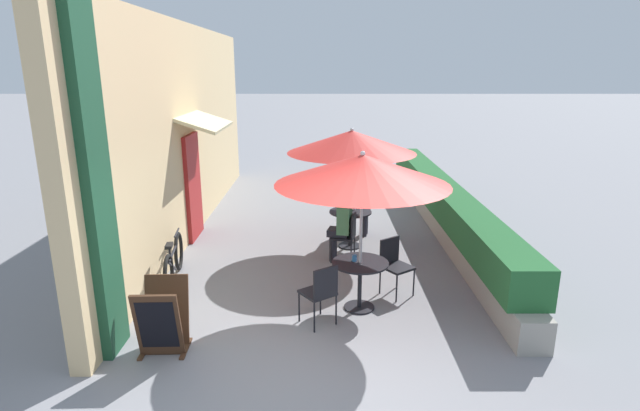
# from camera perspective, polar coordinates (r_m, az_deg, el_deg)

# --- Properties ---
(ground_plane) EXTENTS (120.00, 120.00, 0.00)m
(ground_plane) POSITION_cam_1_polar(r_m,az_deg,el_deg) (5.95, -1.55, -18.99)
(ground_plane) COLOR gray
(cafe_facade_wall) EXTENTS (0.98, 10.74, 4.20)m
(cafe_facade_wall) POSITION_cam_1_polar(r_m,az_deg,el_deg) (10.56, -14.90, 8.08)
(cafe_facade_wall) COLOR #D6B784
(cafe_facade_wall) RESTS_ON ground_plane
(planter_hedge) EXTENTS (0.60, 9.74, 1.01)m
(planter_hedge) POSITION_cam_1_polar(r_m,az_deg,el_deg) (10.87, 13.85, -0.00)
(planter_hedge) COLOR gray
(planter_hedge) RESTS_ON ground_plane
(patio_table_near) EXTENTS (0.81, 0.81, 0.71)m
(patio_table_near) POSITION_cam_1_polar(r_m,az_deg,el_deg) (7.18, 4.62, -7.84)
(patio_table_near) COLOR black
(patio_table_near) RESTS_ON ground_plane
(patio_umbrella_near) EXTENTS (2.39, 2.39, 2.30)m
(patio_umbrella_near) POSITION_cam_1_polar(r_m,az_deg,el_deg) (6.72, 4.90, 4.10)
(patio_umbrella_near) COLOR #B7B7BC
(patio_umbrella_near) RESTS_ON ground_plane
(cafe_chair_near_left) EXTENTS (0.56, 0.56, 0.87)m
(cafe_chair_near_left) POSITION_cam_1_polar(r_m,az_deg,el_deg) (6.71, 0.12, -9.64)
(cafe_chair_near_left) COLOR black
(cafe_chair_near_left) RESTS_ON ground_plane
(cafe_chair_near_right) EXTENTS (0.56, 0.56, 0.87)m
(cafe_chair_near_right) POSITION_cam_1_polar(r_m,az_deg,el_deg) (7.70, 8.49, -6.37)
(cafe_chair_near_right) COLOR black
(cafe_chair_near_right) RESTS_ON ground_plane
(coffee_cup_near) EXTENTS (0.07, 0.07, 0.09)m
(coffee_cup_near) POSITION_cam_1_polar(r_m,az_deg,el_deg) (7.13, 3.98, -6.01)
(coffee_cup_near) COLOR teal
(coffee_cup_near) RESTS_ON patio_table_near
(patio_table_mid) EXTENTS (0.81, 0.81, 0.71)m
(patio_table_mid) POSITION_cam_1_polar(r_m,az_deg,el_deg) (9.58, 3.51, -1.73)
(patio_table_mid) COLOR black
(patio_table_mid) RESTS_ON ground_plane
(patio_umbrella_mid) EXTENTS (2.39, 2.39, 2.30)m
(patio_umbrella_mid) POSITION_cam_1_polar(r_m,az_deg,el_deg) (9.24, 3.67, 7.28)
(patio_umbrella_mid) COLOR #B7B7BC
(patio_umbrella_mid) RESTS_ON ground_plane
(cafe_chair_mid_left) EXTENTS (0.48, 0.48, 0.87)m
(cafe_chair_mid_left) POSITION_cam_1_polar(r_m,az_deg,el_deg) (8.87, 3.17, -3.21)
(cafe_chair_mid_left) COLOR black
(cafe_chair_mid_left) RESTS_ON ground_plane
(seated_patron_mid_left) EXTENTS (0.46, 0.40, 1.25)m
(seated_patron_mid_left) POSITION_cam_1_polar(r_m,az_deg,el_deg) (8.84, 2.48, -2.12)
(seated_patron_mid_left) COLOR #23232D
(seated_patron_mid_left) RESTS_ON ground_plane
(cafe_chair_mid_right) EXTENTS (0.48, 0.48, 0.87)m
(cafe_chair_mid_right) POSITION_cam_1_polar(r_m,az_deg,el_deg) (10.30, 3.81, -0.54)
(cafe_chair_mid_right) COLOR black
(cafe_chair_mid_right) RESTS_ON ground_plane
(seated_patron_mid_right) EXTENTS (0.46, 0.40, 1.25)m
(seated_patron_mid_right) POSITION_cam_1_polar(r_m,az_deg,el_deg) (10.24, 4.44, 0.33)
(seated_patron_mid_right) COLOR #23232D
(seated_patron_mid_right) RESTS_ON ground_plane
(coffee_cup_mid) EXTENTS (0.07, 0.07, 0.09)m
(coffee_cup_mid) POSITION_cam_1_polar(r_m,az_deg,el_deg) (9.62, 3.92, -0.24)
(coffee_cup_mid) COLOR white
(coffee_cup_mid) RESTS_ON patio_table_mid
(bicycle_leaning) EXTENTS (0.28, 1.70, 0.75)m
(bicycle_leaning) POSITION_cam_1_polar(r_m,az_deg,el_deg) (8.40, -16.34, -6.19)
(bicycle_leaning) COLOR black
(bicycle_leaning) RESTS_ON ground_plane
(menu_board) EXTENTS (0.57, 0.65, 0.88)m
(menu_board) POSITION_cam_1_polar(r_m,az_deg,el_deg) (6.48, -17.50, -12.17)
(menu_board) COLOR #422819
(menu_board) RESTS_ON ground_plane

